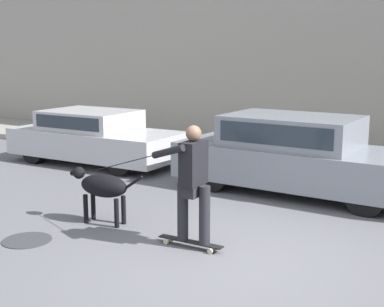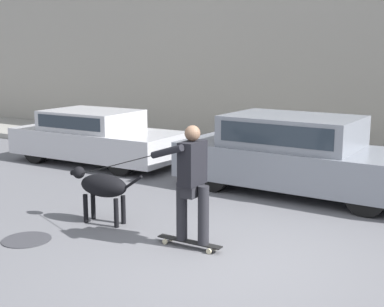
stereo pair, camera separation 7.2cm
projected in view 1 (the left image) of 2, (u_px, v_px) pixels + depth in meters
ground_plane at (231, 261)px, 6.50m from camera, size 36.00×36.00×0.00m
sidewalk_curb at (361, 168)px, 11.37m from camera, size 30.00×2.56×0.15m
parked_car_0 at (95, 138)px, 12.10m from camera, size 4.01×1.81×1.20m
parked_car_1 at (298, 156)px, 9.55m from camera, size 4.45×1.76×1.39m
dog at (102, 187)px, 7.84m from camera, size 1.24×0.43×0.82m
skateboarder at (193, 179)px, 6.78m from camera, size 2.51×0.59×1.61m
manhole_cover at (27, 240)px, 7.20m from camera, size 0.66×0.66×0.01m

